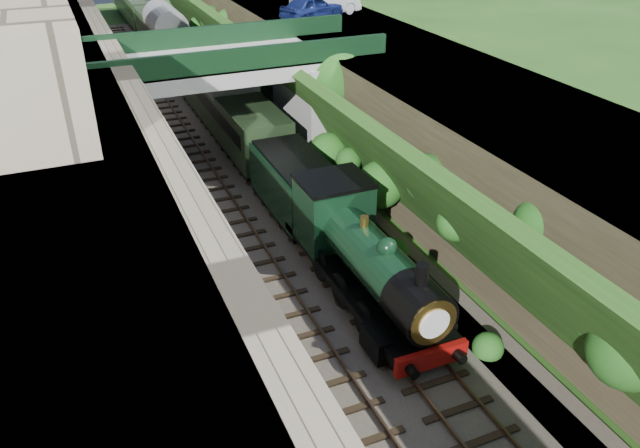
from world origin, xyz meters
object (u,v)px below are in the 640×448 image
at_px(car_blue, 312,7).
at_px(locomotive, 365,259).
at_px(tree, 336,83).
at_px(road_bridge, 240,92).
at_px(tender, 296,188).
at_px(car_silver, 327,3).

bearing_deg(car_blue, locomotive, 140.18).
relative_size(tree, locomotive, 0.65).
xyz_separation_m(tree, locomotive, (-4.71, -13.15, -2.75)).
distance_m(road_bridge, tender, 8.37).
relative_size(tree, car_silver, 1.36).
xyz_separation_m(road_bridge, tender, (0.26, -8.00, -2.46)).
xyz_separation_m(car_silver, locomotive, (-8.53, -23.16, -5.16)).
bearing_deg(road_bridge, locomotive, -89.05).
height_order(road_bridge, car_silver, car_silver).
bearing_deg(tree, car_silver, 69.13).
height_order(car_blue, tender, car_blue).
xyz_separation_m(road_bridge, car_silver, (8.79, 7.80, 2.97)).
bearing_deg(locomotive, road_bridge, 90.95).
distance_m(tree, car_silver, 10.99).
bearing_deg(car_blue, tender, 132.38).
bearing_deg(locomotive, car_silver, 69.78).
bearing_deg(car_blue, tree, 143.57).
height_order(road_bridge, tree, road_bridge).
xyz_separation_m(car_blue, car_silver, (1.57, 1.07, 0.00)).
bearing_deg(tender, road_bridge, 91.83).
distance_m(road_bridge, locomotive, 15.52).
bearing_deg(tender, locomotive, -90.00).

